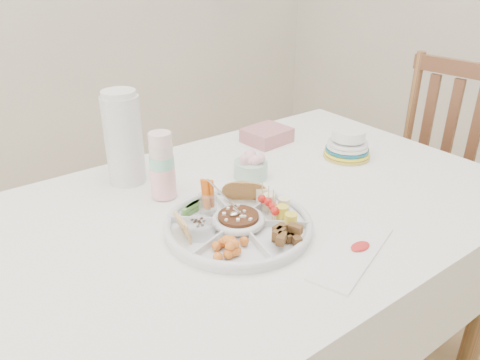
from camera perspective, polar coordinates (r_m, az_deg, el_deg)
dining_table at (r=1.59m, az=2.32°, el=-14.44°), size 1.52×1.02×0.76m
chair at (r=2.04m, az=20.92°, el=-1.53°), size 0.48×0.48×1.04m
party_tray at (r=1.22m, az=-0.20°, el=-5.19°), size 0.48×0.48×0.04m
bean_dip at (r=1.21m, az=-0.20°, el=-4.89°), size 0.13×0.13×0.04m
tortillas at (r=1.32m, az=0.28°, el=-1.45°), size 0.13×0.13×0.06m
carrot_cucumber at (r=1.27m, az=-5.04°, el=-1.82°), size 0.12×0.12×0.09m
pita_raisins at (r=1.17m, az=-6.03°, el=-5.70°), size 0.13×0.13×0.06m
cherries at (r=1.10m, az=-0.79°, el=-8.13°), size 0.13×0.13×0.04m
granola_chunks at (r=1.15m, az=5.14°, el=-6.53°), size 0.11×0.11×0.04m
banana_tomato at (r=1.25m, az=5.19°, el=-2.42°), size 0.13×0.13×0.08m
cup_stack at (r=1.36m, az=-9.48°, el=1.75°), size 0.09×0.09×0.20m
thermos at (r=1.47m, az=-14.03°, el=5.13°), size 0.12×0.12×0.30m
flower_bowl at (r=1.49m, az=1.32°, el=1.76°), size 0.11×0.11×0.08m
napkin_stack at (r=1.78m, az=3.29°, el=5.48°), size 0.17×0.15×0.05m
plate_stack at (r=1.67m, az=13.00°, el=4.39°), size 0.18×0.18×0.10m
placemat at (r=1.17m, az=13.46°, el=-8.63°), size 0.33×0.20×0.01m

